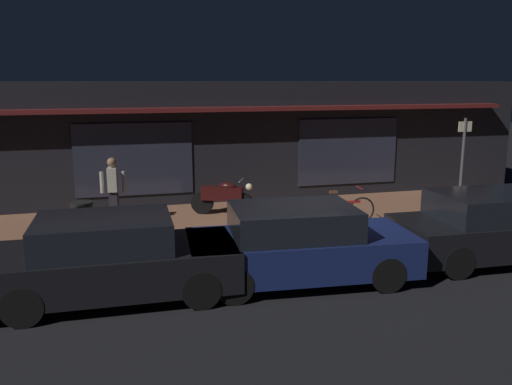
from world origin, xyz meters
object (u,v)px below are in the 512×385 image
at_px(sign_post, 463,153).
at_px(parked_car_across, 493,227).
at_px(motorcycle, 223,196).
at_px(parked_car_far, 299,244).
at_px(parked_car_near, 112,258).
at_px(trash_bin, 83,222).
at_px(bicycle_parked, 342,210).
at_px(person_photographer, 113,190).

bearing_deg(sign_post, parked_car_across, -119.11).
height_order(motorcycle, parked_car_far, parked_car_far).
bearing_deg(sign_post, parked_car_near, -155.16).
xyz_separation_m(parked_car_far, parked_car_across, (4.24, 0.08, 0.00)).
bearing_deg(trash_bin, bicycle_parked, 0.12).
bearing_deg(bicycle_parked, parked_car_near, -152.48).
bearing_deg(parked_car_across, person_photographer, 150.42).
bearing_deg(parked_car_far, parked_car_across, 1.05).
bearing_deg(parked_car_far, sign_post, 34.90).
distance_m(bicycle_parked, parked_car_far, 3.68).
bearing_deg(trash_bin, parked_car_near, -77.87).
height_order(bicycle_parked, parked_car_across, parked_car_across).
bearing_deg(bicycle_parked, sign_post, 21.52).
bearing_deg(parked_car_near, sign_post, 24.84).
relative_size(parked_car_near, parked_car_far, 0.98).
bearing_deg(parked_car_near, bicycle_parked, 27.52).
xyz_separation_m(bicycle_parked, parked_car_across, (2.05, -2.87, 0.20)).
distance_m(trash_bin, parked_car_far, 4.89).
relative_size(motorcycle, bicycle_parked, 0.96).
bearing_deg(parked_car_near, trash_bin, 102.13).
xyz_separation_m(motorcycle, parked_car_far, (0.46, -4.61, 0.06)).
bearing_deg(person_photographer, trash_bin, -115.54).
relative_size(parked_car_far, parked_car_across, 1.01).
height_order(sign_post, parked_car_far, sign_post).
distance_m(person_photographer, parked_car_across, 8.62).
bearing_deg(bicycle_parked, trash_bin, -179.88).
distance_m(sign_post, parked_car_across, 5.45).
bearing_deg(parked_car_across, trash_bin, 160.70).
bearing_deg(parked_car_near, parked_car_across, -0.04).
xyz_separation_m(bicycle_parked, parked_car_near, (-5.49, -2.86, 0.20)).
height_order(person_photographer, sign_post, sign_post).
xyz_separation_m(person_photographer, trash_bin, (-0.67, -1.40, -0.41)).
distance_m(motorcycle, sign_post, 7.38).
distance_m(bicycle_parked, sign_post, 5.12).
relative_size(sign_post, parked_car_near, 0.58).
relative_size(motorcycle, person_photographer, 0.95).
bearing_deg(trash_bin, parked_car_across, -19.30).
height_order(bicycle_parked, parked_car_far, parked_car_far).
height_order(person_photographer, trash_bin, person_photographer).
relative_size(bicycle_parked, parked_car_far, 0.39).
height_order(motorcycle, bicycle_parked, motorcycle).
xyz_separation_m(sign_post, trash_bin, (-10.78, -1.86, -0.89)).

